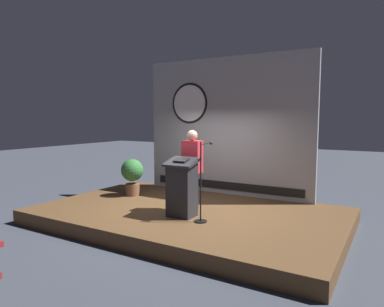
% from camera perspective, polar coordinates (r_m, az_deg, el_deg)
% --- Properties ---
extents(ground_plane, '(40.00, 40.00, 0.00)m').
position_cam_1_polar(ground_plane, '(7.71, -0.54, -11.26)').
color(ground_plane, '#383D47').
extents(stage_platform, '(6.40, 4.00, 0.30)m').
position_cam_1_polar(stage_platform, '(7.66, -0.54, -10.19)').
color(stage_platform, brown).
rests_on(stage_platform, ground).
extents(banner_display, '(4.55, 0.12, 3.50)m').
position_cam_1_polar(banner_display, '(9.01, 5.44, 4.43)').
color(banner_display, '#9E9EA3').
rests_on(banner_display, stage_platform).
extents(podium, '(0.64, 0.50, 1.19)m').
position_cam_1_polar(podium, '(6.97, -1.69, -5.68)').
color(podium, '#26262B').
rests_on(podium, stage_platform).
extents(speaker_person, '(0.40, 0.26, 1.71)m').
position_cam_1_polar(speaker_person, '(7.34, 0.04, -2.69)').
color(speaker_person, black).
rests_on(speaker_person, stage_platform).
extents(microphone_stand, '(0.24, 0.56, 1.53)m').
position_cam_1_polar(microphone_stand, '(6.64, 1.67, -6.52)').
color(microphone_stand, black).
rests_on(microphone_stand, stage_platform).
extents(potted_plant, '(0.56, 0.56, 0.93)m').
position_cam_1_polar(potted_plant, '(8.96, -9.78, -3.27)').
color(potted_plant, brown).
rests_on(potted_plant, stage_platform).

